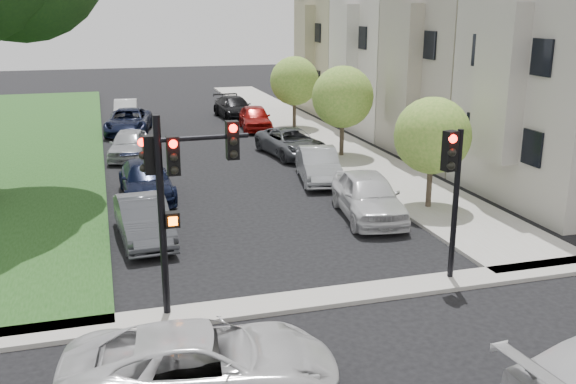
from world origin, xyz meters
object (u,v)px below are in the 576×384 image
object	(u,v)px
car_parked_3	(255,118)
car_parked_7	(129,144)
small_tree_b	(343,97)
car_parked_1	(318,165)
small_tree_a	(432,136)
car_parked_6	(146,180)
car_parked_8	(128,121)
car_parked_9	(126,110)
small_tree_c	(294,81)
car_parked_5	(144,220)
traffic_signal_secondary	(453,178)
car_parked_0	(368,196)
car_parked_2	(291,143)
traffic_signal_main	(177,180)
car_cross_near	(202,365)
car_parked_4	(234,108)

from	to	relation	value
car_parked_3	car_parked_7	size ratio (longest dim) A/B	1.04
small_tree_b	car_parked_1	bearing A→B (deg)	-122.91
small_tree_a	car_parked_1	distance (m)	5.85
car_parked_6	car_parked_8	xyz separation A→B (m)	(0.01, 13.60, 0.04)
car_parked_9	small_tree_c	bearing A→B (deg)	-27.85
car_parked_5	car_parked_1	bearing A→B (deg)	30.80
traffic_signal_secondary	car_parked_0	distance (m)	5.98
car_parked_7	car_parked_9	size ratio (longest dim) A/B	1.00
small_tree_c	car_parked_0	bearing A→B (deg)	-98.30
car_parked_1	traffic_signal_secondary	bearing A→B (deg)	-79.94
small_tree_c	traffic_signal_secondary	world-z (taller)	small_tree_c
traffic_signal_secondary	car_parked_2	world-z (taller)	traffic_signal_secondary
car_parked_0	car_parked_3	world-z (taller)	car_parked_0
small_tree_c	traffic_signal_main	size ratio (longest dim) A/B	0.90
car_cross_near	car_parked_0	size ratio (longest dim) A/B	1.08
car_cross_near	car_parked_1	xyz separation A→B (m)	(7.16, 14.26, -0.00)
car_parked_8	car_parked_4	bearing A→B (deg)	36.43
car_parked_2	car_parked_5	world-z (taller)	car_parked_5
traffic_signal_main	car_parked_1	size ratio (longest dim) A/B	1.13
car_parked_5	car_parked_6	distance (m)	4.94
traffic_signal_secondary	car_parked_5	distance (m)	9.53
small_tree_c	car_parked_4	xyz separation A→B (m)	(-2.66, 4.94, -2.18)
car_parked_5	small_tree_c	bearing A→B (deg)	55.40
car_parked_8	car_parked_1	bearing A→B (deg)	-52.51
car_parked_3	car_parked_1	bearing A→B (deg)	-84.47
traffic_signal_main	car_parked_1	world-z (taller)	traffic_signal_main
small_tree_c	car_parked_5	distance (m)	20.07
small_tree_b	car_parked_8	distance (m)	13.60
car_cross_near	car_parked_1	size ratio (longest dim) A/B	1.19
car_cross_near	car_parked_3	distance (m)	27.63
small_tree_a	car_parked_8	size ratio (longest dim) A/B	0.80
small_tree_b	car_parked_2	size ratio (longest dim) A/B	0.92
small_tree_a	car_parked_9	size ratio (longest dim) A/B	1.00
traffic_signal_main	car_cross_near	distance (m)	4.42
traffic_signal_secondary	car_parked_3	world-z (taller)	traffic_signal_secondary
traffic_signal_secondary	car_parked_8	bearing A→B (deg)	106.37
small_tree_b	traffic_signal_secondary	world-z (taller)	small_tree_b
car_parked_8	car_parked_6	bearing A→B (deg)	-80.85
small_tree_a	car_parked_1	bearing A→B (deg)	117.69
car_parked_2	car_parked_7	xyz separation A→B (m)	(-7.72, 1.72, 0.03)
car_parked_2	car_parked_7	size ratio (longest dim) A/B	1.18
small_tree_c	car_parked_8	world-z (taller)	small_tree_c
car_cross_near	car_parked_5	size ratio (longest dim) A/B	1.22
small_tree_a	car_parked_6	size ratio (longest dim) A/B	0.88
car_parked_8	car_parked_9	world-z (taller)	car_parked_8
car_parked_3	small_tree_b	bearing A→B (deg)	-68.00
traffic_signal_main	car_parked_6	xyz separation A→B (m)	(-0.06, 10.34, -2.65)
traffic_signal_secondary	car_parked_3	size ratio (longest dim) A/B	0.97
car_parked_4	car_parked_8	size ratio (longest dim) A/B	0.95
small_tree_c	car_parked_4	distance (m)	6.02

